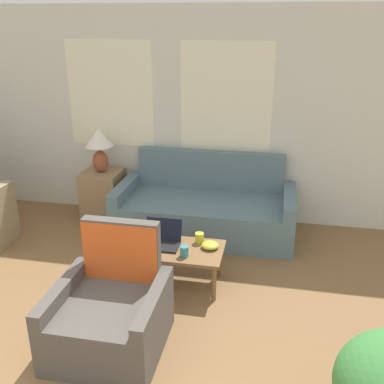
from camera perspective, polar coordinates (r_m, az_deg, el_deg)
name	(u,v)px	position (r m, az deg, el deg)	size (l,w,h in m)	color
wall_back	(174,116)	(5.65, -2.26, 9.66)	(6.81, 0.06, 2.60)	silver
couch	(206,210)	(5.42, 1.73, -2.34)	(2.10, 0.93, 0.92)	slate
armchair	(111,314)	(3.71, -10.20, -15.02)	(0.84, 0.84, 0.94)	#514C47
side_table	(103,195)	(5.88, -11.21, -0.35)	(0.47, 0.47, 0.63)	#937551
table_lamp	(99,144)	(5.67, -11.69, 5.96)	(0.35, 0.35, 0.55)	brown
coffee_table	(177,253)	(4.35, -1.98, -7.69)	(0.90, 0.53, 0.38)	brown
laptop	(162,240)	(4.38, -3.86, -6.04)	(0.36, 0.28, 0.23)	black
cup_navy	(199,238)	(4.41, 0.95, -5.85)	(0.09, 0.09, 0.10)	gold
cup_yellow	(184,251)	(4.17, -0.99, -7.54)	(0.08, 0.08, 0.10)	teal
snack_bowl	(210,245)	(4.32, 2.31, -6.76)	(0.17, 0.17, 0.06)	gold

